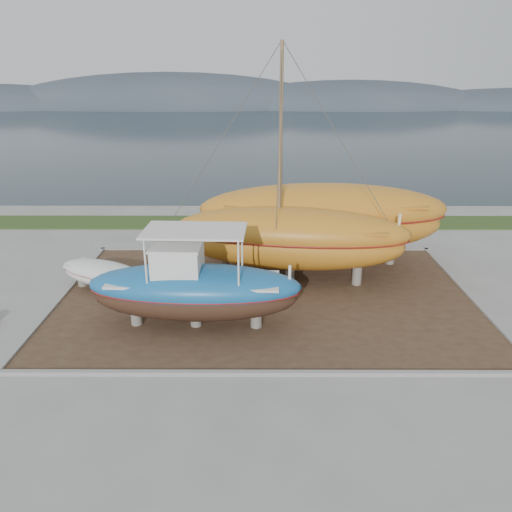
# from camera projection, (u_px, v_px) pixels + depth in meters

# --- Properties ---
(ground) EXTENTS (140.00, 140.00, 0.00)m
(ground) POSITION_uv_depth(u_px,v_px,m) (268.00, 343.00, 18.60)
(ground) COLOR gray
(ground) RESTS_ON ground
(dirt_patch) EXTENTS (18.00, 12.00, 0.06)m
(dirt_patch) POSITION_uv_depth(u_px,v_px,m) (266.00, 296.00, 22.34)
(dirt_patch) COLOR #422D1E
(dirt_patch) RESTS_ON ground
(curb_frame) EXTENTS (18.60, 12.60, 0.15)m
(curb_frame) POSITION_uv_depth(u_px,v_px,m) (266.00, 296.00, 22.32)
(curb_frame) COLOR gray
(curb_frame) RESTS_ON ground
(grass_strip) EXTENTS (44.00, 3.00, 0.08)m
(grass_strip) POSITION_uv_depth(u_px,v_px,m) (263.00, 222.00, 33.10)
(grass_strip) COLOR #284219
(grass_strip) RESTS_ON ground
(sea) EXTENTS (260.00, 100.00, 0.04)m
(sea) POSITION_uv_depth(u_px,v_px,m) (260.00, 130.00, 84.15)
(sea) COLOR #17262E
(sea) RESTS_ON ground
(mountain_ridge) EXTENTS (200.00, 36.00, 20.00)m
(mountain_ridge) POSITION_uv_depth(u_px,v_px,m) (259.00, 107.00, 135.64)
(mountain_ridge) COLOR #333D49
(mountain_ridge) RESTS_ON ground
(blue_caique) EXTENTS (8.35, 2.92, 3.97)m
(blue_caique) POSITION_uv_depth(u_px,v_px,m) (194.00, 279.00, 19.08)
(blue_caique) COLOR #1962A0
(blue_caique) RESTS_ON dirt_patch
(white_dinghy) EXTENTS (4.65, 3.32, 1.31)m
(white_dinghy) POSITION_uv_depth(u_px,v_px,m) (103.00, 277.00, 22.70)
(white_dinghy) COLOR white
(white_dinghy) RESTS_ON dirt_patch
(orange_sailboat) EXTENTS (11.27, 4.66, 10.65)m
(orange_sailboat) POSITION_uv_depth(u_px,v_px,m) (292.00, 170.00, 22.10)
(orange_sailboat) COLOR #BD731D
(orange_sailboat) RESTS_ON dirt_patch
(orange_bare_hull) EXTENTS (12.48, 3.75, 4.09)m
(orange_bare_hull) POSITION_uv_depth(u_px,v_px,m) (322.00, 226.00, 25.37)
(orange_bare_hull) COLOR #BD731D
(orange_bare_hull) RESTS_ON dirt_patch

